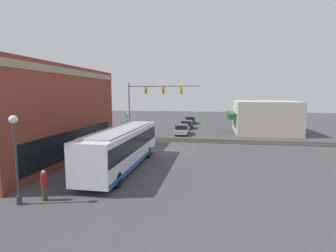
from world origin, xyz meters
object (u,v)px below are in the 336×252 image
(city_bus, at_px, (122,146))
(streetlamp, at_px, (16,152))
(parked_car_blue, at_px, (190,120))
(pedestrian_by_lamp, at_px, (44,185))
(parked_car_silver, at_px, (182,130))
(pedestrian_at_crossing, at_px, (137,135))
(crossing_signal, at_px, (127,124))
(parked_car_black, at_px, (187,125))

(city_bus, height_order, streetlamp, streetlamp)
(parked_car_blue, bearing_deg, city_bus, 175.34)
(parked_car_blue, xyz_separation_m, pedestrian_by_lamp, (-38.66, 4.70, 0.21))
(parked_car_silver, distance_m, parked_car_blue, 13.75)
(parked_car_silver, xyz_separation_m, pedestrian_at_crossing, (-7.00, 4.72, 0.20))
(crossing_signal, xyz_separation_m, pedestrian_at_crossing, (0.48, -1.10, -1.42))
(parked_car_black, xyz_separation_m, pedestrian_at_crossing, (-13.57, 4.72, 0.23))
(crossing_signal, bearing_deg, parked_car_black, -22.53)
(city_bus, distance_m, parked_car_blue, 32.00)
(city_bus, height_order, pedestrian_at_crossing, city_bus)
(crossing_signal, xyz_separation_m, pedestrian_by_lamp, (-17.43, -1.12, -1.41))
(crossing_signal, bearing_deg, parked_car_blue, -15.35)
(parked_car_silver, xyz_separation_m, parked_car_black, (6.57, -0.00, -0.03))
(city_bus, distance_m, parked_car_black, 24.85)
(parked_car_black, relative_size, parked_car_blue, 1.01)
(streetlamp, xyz_separation_m, parked_car_black, (32.17, -5.74, -2.22))
(streetlamp, xyz_separation_m, pedestrian_by_lamp, (0.70, -1.03, -1.98))
(parked_car_silver, distance_m, pedestrian_by_lamp, 25.35)
(parked_car_silver, height_order, parked_car_blue, parked_car_blue)
(streetlamp, relative_size, pedestrian_at_crossing, 2.80)
(city_bus, bearing_deg, crossing_signal, 16.87)
(parked_car_black, distance_m, pedestrian_by_lamp, 31.83)
(streetlamp, relative_size, parked_car_black, 1.11)
(crossing_signal, height_order, parked_car_blue, crossing_signal)
(parked_car_silver, bearing_deg, parked_car_black, -0.00)
(city_bus, distance_m, crossing_signal, 11.13)
(crossing_signal, relative_size, parked_car_blue, 0.90)
(pedestrian_at_crossing, bearing_deg, parked_car_blue, -12.83)
(streetlamp, relative_size, pedestrian_by_lamp, 2.77)
(city_bus, xyz_separation_m, crossing_signal, (10.64, 3.23, 0.52))
(crossing_signal, relative_size, parked_car_silver, 0.81)
(streetlamp, height_order, parked_car_blue, streetlamp)
(pedestrian_at_crossing, bearing_deg, city_bus, -169.18)
(pedestrian_at_crossing, bearing_deg, parked_car_silver, -34.01)
(city_bus, height_order, parked_car_black, city_bus)
(city_bus, xyz_separation_m, parked_car_blue, (31.87, -2.60, -1.11))
(crossing_signal, bearing_deg, city_bus, -163.13)
(city_bus, xyz_separation_m, pedestrian_by_lamp, (-6.79, 2.10, -0.89))
(crossing_signal, height_order, pedestrian_at_crossing, crossing_signal)
(parked_car_black, bearing_deg, crossing_signal, 157.47)
(crossing_signal, relative_size, pedestrian_at_crossing, 2.22)
(crossing_signal, relative_size, parked_car_black, 0.88)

